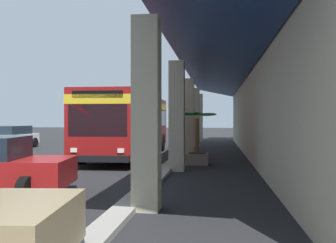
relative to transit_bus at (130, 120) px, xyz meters
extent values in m
plane|color=#262628|center=(-3.49, 5.79, -1.85)|extent=(120.00, 120.00, 0.00)
cube|color=#9E998E|center=(-0.58, 2.62, -1.79)|extent=(34.98, 0.50, 0.12)
cube|color=#B2A88E|center=(-12.24, 3.04, 0.16)|extent=(0.55, 0.55, 4.02)
cube|color=#B2A88E|center=(-6.41, 3.04, 0.16)|extent=(0.55, 0.55, 4.02)
cube|color=#B2A88E|center=(-0.58, 3.04, 0.16)|extent=(0.55, 0.55, 4.02)
cube|color=#B2A88E|center=(5.25, 3.04, 0.16)|extent=(0.55, 0.55, 4.02)
cube|color=#B2A88E|center=(11.08, 3.04, 0.16)|extent=(0.55, 0.55, 4.02)
cube|color=navy|center=(-0.58, 4.36, 2.51)|extent=(29.15, 3.16, 0.82)
cube|color=#19232D|center=(-0.58, 6.00, -0.45)|extent=(24.49, 0.08, 2.40)
cube|color=maroon|center=(0.05, 0.00, -0.13)|extent=(11.05, 2.79, 2.75)
cube|color=yellow|center=(0.05, 0.00, 0.80)|extent=(11.07, 2.81, 0.36)
cube|color=#19232D|center=(-0.25, -0.01, 0.10)|extent=(9.29, 2.78, 0.90)
cube|color=#19232D|center=(5.52, 0.12, 0.00)|extent=(0.11, 2.24, 1.20)
cube|color=black|center=(5.53, 0.12, 0.97)|extent=(0.10, 1.94, 0.28)
cube|color=black|center=(5.65, 0.12, -1.40)|extent=(0.25, 2.45, 0.24)
cube|color=silver|center=(5.55, 1.01, -1.10)|extent=(0.07, 0.24, 0.16)
cube|color=silver|center=(5.59, -0.77, -1.10)|extent=(0.07, 0.24, 0.16)
cube|color=silver|center=(-1.45, -0.03, 1.37)|extent=(2.44, 1.84, 0.24)
cylinder|color=black|center=(3.65, 1.35, -1.35)|extent=(1.00, 0.30, 1.00)
cylinder|color=black|center=(3.71, -1.19, -1.35)|extent=(1.00, 0.30, 1.00)
cylinder|color=black|center=(-3.05, 1.21, -1.35)|extent=(1.00, 0.30, 1.00)
cylinder|color=black|center=(-3.00, -1.34, -1.35)|extent=(1.00, 0.30, 1.00)
cube|color=silver|center=(-3.33, -8.68, -1.25)|extent=(4.41, 1.82, 0.66)
cube|color=#19232D|center=(-3.53, -8.68, -0.65)|extent=(2.47, 1.60, 0.54)
cylinder|color=black|center=(-1.83, -7.79, -1.53)|extent=(0.64, 0.22, 0.64)
cylinder|color=black|center=(-4.82, -7.77, -1.53)|extent=(0.64, 0.22, 0.64)
cylinder|color=black|center=(-4.83, -9.57, -1.53)|extent=(0.64, 0.22, 0.64)
cylinder|color=black|center=(13.76, 1.97, -1.53)|extent=(0.64, 0.22, 0.64)
cylinder|color=black|center=(9.21, 0.06, -1.53)|extent=(0.64, 0.22, 0.64)
cylinder|color=black|center=(10.99, 0.31, -1.53)|extent=(0.64, 0.22, 0.64)
cube|color=gray|center=(3.19, 3.67, -1.62)|extent=(0.92, 0.92, 0.46)
cylinder|color=#332319|center=(3.19, 3.67, -1.38)|extent=(0.78, 0.78, 0.02)
cylinder|color=brown|center=(3.19, 3.67, -0.65)|extent=(0.16, 0.16, 1.48)
ellipsoid|color=#1E6028|center=(3.58, 3.63, 0.28)|extent=(0.80, 0.30, 0.16)
ellipsoid|color=#1E6028|center=(3.44, 4.08, 0.24)|extent=(0.68, 0.93, 0.18)
ellipsoid|color=#1E6028|center=(2.82, 3.82, 0.27)|extent=(0.82, 0.49, 0.17)
ellipsoid|color=#1E6028|center=(2.84, 3.48, 0.28)|extent=(0.79, 0.56, 0.18)
ellipsoid|color=#1E6028|center=(3.44, 3.19, 0.26)|extent=(0.70, 1.06, 0.15)
camera|label=1|loc=(18.60, 4.49, 0.05)|focal=39.23mm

